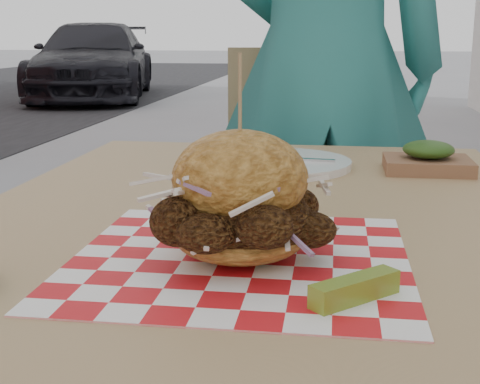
{
  "coord_description": "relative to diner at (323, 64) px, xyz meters",
  "views": [
    {
      "loc": [
        0.15,
        -0.76,
        0.99
      ],
      "look_at": [
        0.06,
        -0.08,
        0.82
      ],
      "focal_mm": 50.0,
      "sensor_mm": 36.0,
      "label": 1
    }
  ],
  "objects": [
    {
      "name": "diner",
      "position": [
        0.0,
        0.0,
        0.0
      ],
      "size": [
        0.7,
        0.5,
        1.82
      ],
      "primitive_type": "imported",
      "rotation": [
        0.0,
        0.0,
        3.24
      ],
      "color": "teal",
      "rests_on": "ground"
    },
    {
      "name": "car_dark",
      "position": [
        -3.72,
        8.42,
        -0.33
      ],
      "size": [
        2.43,
        4.27,
        1.17
      ],
      "primitive_type": "imported",
      "rotation": [
        0.0,
        0.0,
        0.21
      ],
      "color": "black",
      "rests_on": "ground"
    },
    {
      "name": "patio_table",
      "position": [
        -0.07,
        -0.92,
        -0.24
      ],
      "size": [
        0.8,
        1.2,
        0.75
      ],
      "color": "tan",
      "rests_on": "ground"
    },
    {
      "name": "patio_chair",
      "position": [
        -0.08,
        0.09,
        -0.36
      ],
      "size": [
        0.46,
        0.47,
        0.95
      ],
      "rotation": [
        0.0,
        0.0,
        0.1
      ],
      "color": "tan",
      "rests_on": "ground"
    },
    {
      "name": "paper_liner",
      "position": [
        -0.06,
        -1.09,
        -0.16
      ],
      "size": [
        0.36,
        0.36,
        0.0
      ],
      "primitive_type": "cube",
      "color": "red",
      "rests_on": "patio_table"
    },
    {
      "name": "sandwich",
      "position": [
        -0.06,
        -1.09,
        -0.1
      ],
      "size": [
        0.19,
        0.19,
        0.22
      ],
      "color": "#C48837",
      "rests_on": "paper_liner"
    },
    {
      "name": "pickle_spear",
      "position": [
        0.06,
        -1.2,
        -0.15
      ],
      "size": [
        0.08,
        0.08,
        0.02
      ],
      "primitive_type": "cube",
      "rotation": [
        0.0,
        0.0,
        0.76
      ],
      "color": "olive",
      "rests_on": "paper_liner"
    },
    {
      "name": "place_setting",
      "position": [
        -0.07,
        -0.58,
        -0.15
      ],
      "size": [
        0.27,
        0.27,
        0.02
      ],
      "color": "white",
      "rests_on": "patio_table"
    },
    {
      "name": "kraft_tray",
      "position": [
        0.2,
        -0.58,
        -0.14
      ],
      "size": [
        0.15,
        0.12,
        0.06
      ],
      "color": "brown",
      "rests_on": "patio_table"
    }
  ]
}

